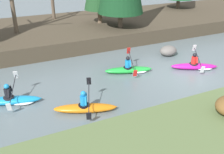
{
  "coord_description": "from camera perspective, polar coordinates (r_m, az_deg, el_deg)",
  "views": [
    {
      "loc": [
        -9.38,
        -10.03,
        6.22
      ],
      "look_at": [
        -4.19,
        0.77,
        0.55
      ],
      "focal_mm": 42.0,
      "sensor_mm": 36.0,
      "label": 1
    }
  ],
  "objects": [
    {
      "name": "kayaker_trailing",
      "position": [
        11.41,
        -5.76,
        -6.53
      ],
      "size": [
        2.73,
        1.99,
        1.2
      ],
      "rotation": [
        0.0,
        0.0,
        -0.38
      ],
      "color": "orange",
      "rests_on": "ground"
    },
    {
      "name": "kayaker_middle",
      "position": [
        15.04,
        4.02,
        1.66
      ],
      "size": [
        2.76,
        2.02,
        1.2
      ],
      "rotation": [
        0.0,
        0.0,
        -0.31
      ],
      "color": "green",
      "rests_on": "ground"
    },
    {
      "name": "kayaker_far_back",
      "position": [
        12.77,
        -20.76,
        -4.64
      ],
      "size": [
        2.75,
        2.02,
        1.2
      ],
      "rotation": [
        0.0,
        0.0,
        -0.32
      ],
      "color": "#1993D6",
      "rests_on": "ground"
    },
    {
      "name": "boulder_midstream",
      "position": [
        17.95,
        12.15,
        5.61
      ],
      "size": [
        1.19,
        0.93,
        0.68
      ],
      "color": "slate",
      "rests_on": "ground"
    },
    {
      "name": "riverbank_far",
      "position": [
        23.15,
        -0.94,
        11.06
      ],
      "size": [
        44.0,
        9.27,
        1.03
      ],
      "color": "#473D2D",
      "rests_on": "ground"
    },
    {
      "name": "ground_plane",
      "position": [
        15.07,
        15.84,
        -0.07
      ],
      "size": [
        90.0,
        90.0,
        0.0
      ],
      "primitive_type": "plane",
      "color": "slate"
    },
    {
      "name": "kayaker_lead",
      "position": [
        16.26,
        17.81,
        2.31
      ],
      "size": [
        2.69,
        1.94,
        1.2
      ],
      "rotation": [
        0.0,
        0.0,
        -0.45
      ],
      "color": "#C61999",
      "rests_on": "ground"
    }
  ]
}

